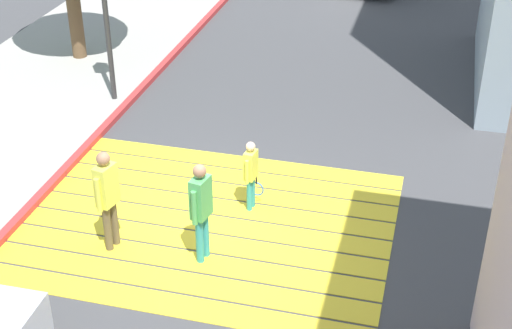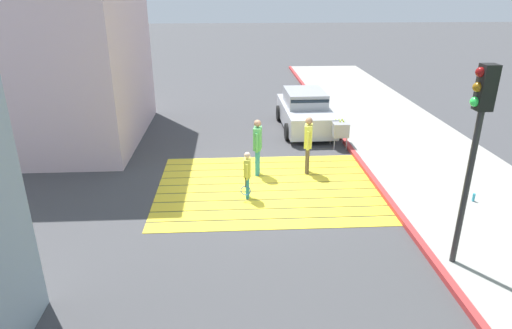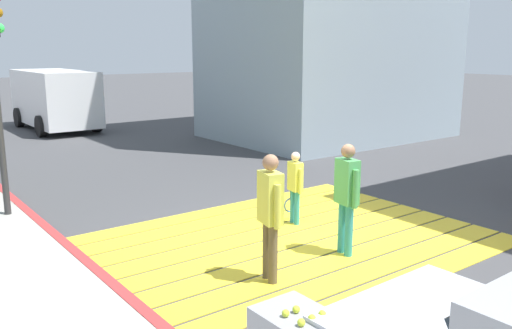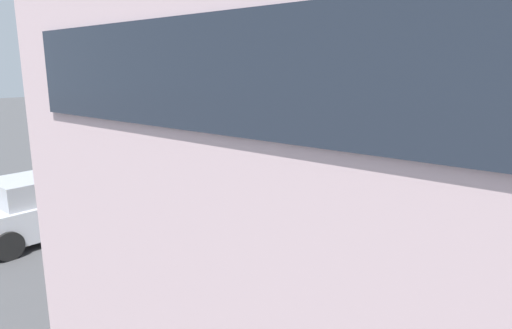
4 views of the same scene
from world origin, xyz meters
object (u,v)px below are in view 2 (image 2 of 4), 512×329
at_px(car_parked_near_curb, 305,112).
at_px(traffic_light_corner, 477,129).
at_px(tennis_ball_cart, 339,128).
at_px(pedestrian_adult_lead, 258,143).
at_px(pedestrian_adult_trailing, 308,141).
at_px(pedestrian_child_with_racket, 247,173).
at_px(water_bottle, 474,197).

distance_m(car_parked_near_curb, traffic_light_corner, 10.16).
xyz_separation_m(tennis_ball_cart, pedestrian_adult_lead, (3.12, 2.42, 0.34)).
relative_size(car_parked_near_curb, pedestrian_adult_trailing, 2.38).
distance_m(traffic_light_corner, tennis_ball_cart, 7.92).
distance_m(car_parked_near_curb, pedestrian_child_with_racket, 6.82).
relative_size(water_bottle, pedestrian_adult_lead, 0.12).
distance_m(pedestrian_adult_trailing, pedestrian_child_with_racket, 2.61).
bearing_deg(car_parked_near_curb, pedestrian_adult_trailing, 81.94).
bearing_deg(pedestrian_adult_lead, water_bottle, 156.96).
relative_size(pedestrian_adult_trailing, pedestrian_child_with_racket, 1.33).
relative_size(tennis_ball_cart, water_bottle, 4.63).
distance_m(traffic_light_corner, pedestrian_adult_lead, 6.68).
bearing_deg(pedestrian_adult_trailing, car_parked_near_curb, -98.06).
bearing_deg(pedestrian_child_with_racket, pedestrian_adult_lead, -102.98).
height_order(tennis_ball_cart, pedestrian_adult_trailing, pedestrian_adult_trailing).
distance_m(water_bottle, pedestrian_adult_trailing, 4.88).
height_order(pedestrian_adult_lead, pedestrian_child_with_racket, pedestrian_adult_lead).
height_order(car_parked_near_curb, tennis_ball_cart, car_parked_near_curb).
height_order(tennis_ball_cart, water_bottle, tennis_ball_cart).
relative_size(car_parked_near_curb, pedestrian_child_with_racket, 3.17).
distance_m(tennis_ball_cart, pedestrian_adult_trailing, 2.84).
distance_m(tennis_ball_cart, pedestrian_child_with_racket, 5.36).
height_order(car_parked_near_curb, pedestrian_adult_lead, pedestrian_adult_lead).
relative_size(car_parked_near_curb, traffic_light_corner, 1.02).
height_order(car_parked_near_curb, traffic_light_corner, traffic_light_corner).
xyz_separation_m(car_parked_near_curb, tennis_ball_cart, (-0.90, 2.24, -0.04)).
height_order(water_bottle, pedestrian_adult_lead, pedestrian_adult_lead).
xyz_separation_m(traffic_light_corner, tennis_ball_cart, (0.68, -7.53, -2.34)).
bearing_deg(traffic_light_corner, pedestrian_adult_trailing, -66.71).
xyz_separation_m(traffic_light_corner, pedestrian_adult_trailing, (2.23, -5.18, -1.98)).
height_order(tennis_ball_cart, pedestrian_child_with_racket, pedestrian_child_with_racket).
bearing_deg(pedestrian_adult_trailing, tennis_ball_cart, -123.38).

